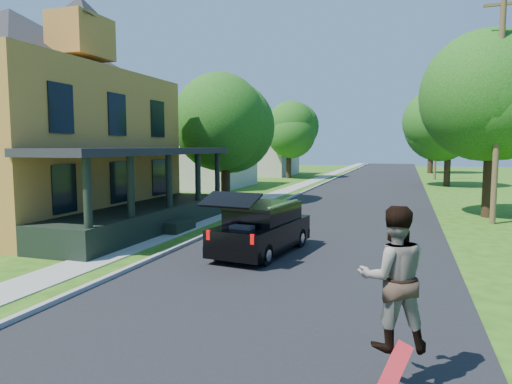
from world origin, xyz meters
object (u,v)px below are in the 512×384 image
(black_suv, at_px, (262,228))
(skateboarder, at_px, (393,278))
(tree_right_near, at_px, (493,94))
(utility_pole_near, at_px, (498,106))

(black_suv, height_order, skateboarder, skateboarder)
(black_suv, xyz_separation_m, tree_right_near, (7.55, 9.99, 4.73))
(tree_right_near, bearing_deg, skateboarder, -102.41)
(black_suv, bearing_deg, tree_right_near, 60.83)
(skateboarder, distance_m, tree_right_near, 17.47)
(black_suv, relative_size, tree_right_near, 0.53)
(utility_pole_near, bearing_deg, skateboarder, -101.27)
(tree_right_near, distance_m, utility_pole_near, 2.11)
(skateboarder, height_order, utility_pole_near, utility_pole_near)
(black_suv, relative_size, utility_pole_near, 0.47)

